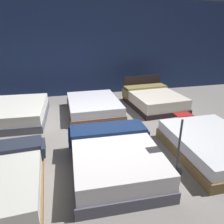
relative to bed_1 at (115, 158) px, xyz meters
name	(u,v)px	position (x,y,z in m)	size (l,w,h in m)	color
ground_plane	(103,138)	(0.04, 1.29, -0.28)	(18.00, 18.00, 0.02)	gray
showroom_back_wall	(82,49)	(0.04, 5.06, 1.48)	(18.00, 0.06, 3.50)	navy
bed_1	(115,158)	(0.00, 0.00, 0.00)	(1.70, 2.08, 0.58)	#535160
bed_2	(213,145)	(2.14, 0.01, -0.05)	(1.64, 2.12, 0.45)	brown
bed_3	(18,112)	(-2.13, 2.92, -0.03)	(1.67, 2.13, 0.48)	#4D4F5B
bed_4	(94,106)	(0.08, 2.97, -0.05)	(1.58, 2.04, 0.44)	brown
bed_5	(154,99)	(2.16, 3.06, -0.01)	(1.70, 2.12, 0.86)	black
price_sign	(178,150)	(1.10, -0.33, 0.20)	(0.28, 0.24, 1.17)	#3F3F44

